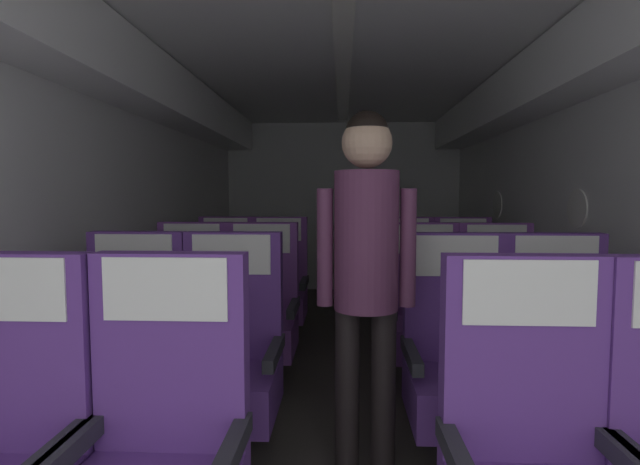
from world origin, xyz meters
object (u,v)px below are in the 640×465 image
object	(u,v)px
seat_a_left_aisle	(157,464)
seat_d_left_aisle	(277,289)
seat_b_right_aisle	(560,367)
seat_c_left_aisle	(260,315)
seat_b_left_aisle	(228,361)
seat_b_left_window	(128,360)
flight_attendant	(366,256)
seat_d_left_window	(224,288)
seat_b_right_window	(459,366)
seat_c_left_window	(189,314)
seat_c_right_window	(424,317)
seat_d_right_aisle	(464,291)
seat_d_right_window	(406,290)
seat_c_right_aisle	(498,318)

from	to	relation	value
seat_a_left_aisle	seat_d_left_aisle	world-z (taller)	same
seat_b_right_aisle	seat_c_left_aisle	distance (m)	1.84
seat_a_left_aisle	seat_b_left_aisle	size ratio (longest dim) A/B	1.00
seat_b_left_window	seat_d_left_aisle	world-z (taller)	same
flight_attendant	seat_d_left_aisle	bearing A→B (deg)	-54.38
seat_a_left_aisle	seat_d_left_window	distance (m)	2.80
seat_b_right_window	seat_a_left_aisle	bearing A→B (deg)	-141.15
seat_c_left_window	flight_attendant	bearing A→B (deg)	-44.07
seat_c_left_window	seat_d_left_window	xyz separation A→B (m)	(0.01, 0.92, 0.00)
seat_b_left_aisle	seat_b_right_window	distance (m)	1.11
seat_b_right_aisle	seat_c_left_window	size ratio (longest dim) A/B	1.00
seat_b_left_window	seat_c_right_window	world-z (taller)	same
seat_b_right_aisle	seat_b_right_window	bearing A→B (deg)	-178.76
seat_b_left_window	seat_c_left_window	distance (m)	0.93
seat_c_right_window	seat_b_right_window	bearing A→B (deg)	-89.67
seat_d_left_aisle	flight_attendant	bearing A→B (deg)	-71.77
seat_c_left_aisle	seat_c_right_window	distance (m)	1.11
seat_d_right_aisle	seat_d_right_window	distance (m)	0.49
seat_c_right_window	seat_d_right_aisle	size ratio (longest dim) A/B	1.00
seat_d_left_window	seat_b_right_aisle	bearing A→B (deg)	-41.60
seat_b_left_window	seat_c_left_window	xyz separation A→B (m)	(0.00, 0.93, 0.00)
seat_c_left_aisle	seat_b_left_aisle	bearing A→B (deg)	-89.76
seat_c_right_window	seat_d_right_window	distance (m)	0.93
seat_c_left_aisle	flight_attendant	xyz separation A→B (m)	(0.66, -1.11, 0.55)
seat_b_left_window	seat_c_right_aisle	size ratio (longest dim) A/B	1.00
seat_b_left_aisle	seat_d_left_window	xyz separation A→B (m)	(-0.49, 1.85, 0.00)
seat_d_right_aisle	seat_d_left_window	bearing A→B (deg)	179.50
seat_d_left_window	seat_d_left_aisle	xyz separation A→B (m)	(0.48, -0.02, 0.00)
seat_b_left_window	seat_c_left_aisle	distance (m)	1.04
seat_c_right_window	seat_d_right_window	world-z (taller)	same
seat_d_left_window	seat_d_left_aisle	world-z (taller)	same
seat_d_left_window	seat_d_right_window	bearing A→B (deg)	-0.01
seat_b_left_aisle	seat_d_right_window	world-z (taller)	same
seat_d_left_window	seat_d_left_aisle	size ratio (longest dim) A/B	1.00
seat_b_left_aisle	seat_c_right_aisle	size ratio (longest dim) A/B	1.00
seat_a_left_aisle	flight_attendant	size ratio (longest dim) A/B	0.66
seat_b_right_aisle	seat_d_left_window	size ratio (longest dim) A/B	1.00
seat_d_left_window	seat_d_right_window	size ratio (longest dim) A/B	1.00
seat_b_right_aisle	seat_d_left_aisle	world-z (taller)	same
seat_d_left_aisle	seat_d_right_aisle	xyz separation A→B (m)	(1.61, 0.00, 0.00)
seat_a_left_aisle	seat_c_right_aisle	xyz separation A→B (m)	(1.59, 1.81, 0.00)
seat_b_left_window	flight_attendant	bearing A→B (deg)	-9.36
seat_b_left_aisle	flight_attendant	xyz separation A→B (m)	(0.66, -0.19, 0.55)
seat_d_right_aisle	seat_b_left_window	bearing A→B (deg)	-138.85
seat_b_right_window	seat_c_right_window	size ratio (longest dim) A/B	1.00
seat_c_left_window	seat_d_right_aisle	world-z (taller)	same
seat_b_left_window	seat_b_right_aisle	distance (m)	2.09
seat_c_left_aisle	seat_c_right_window	world-z (taller)	same
seat_b_right_aisle	seat_c_right_window	bearing A→B (deg)	117.76
seat_c_right_window	seat_b_left_aisle	bearing A→B (deg)	-140.08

